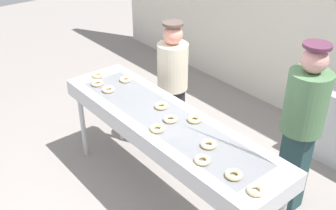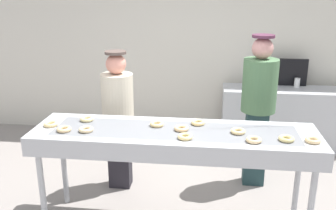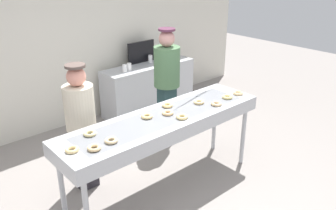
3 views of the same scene
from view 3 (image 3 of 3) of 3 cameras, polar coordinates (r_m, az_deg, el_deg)
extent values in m
plane|color=gray|center=(4.45, -0.58, -13.35)|extent=(16.00, 16.00, 0.00)
cube|color=silver|center=(5.80, -17.25, 11.57)|extent=(8.00, 0.12, 3.17)
cube|color=#B7BABF|center=(3.99, -0.63, -2.92)|extent=(2.57, 0.68, 0.17)
cube|color=slate|center=(3.97, -0.63, -2.34)|extent=(2.18, 0.47, 0.08)
cylinder|color=#B7BABF|center=(4.84, 12.16, -5.02)|extent=(0.06, 0.06, 0.81)
cylinder|color=#B7BABF|center=(3.90, -16.89, -13.14)|extent=(0.06, 0.06, 0.81)
cylinder|color=#B7BABF|center=(5.12, 7.58, -3.04)|extent=(0.06, 0.06, 0.81)
torus|color=#EEC689|center=(3.35, -11.96, -6.88)|extent=(0.17, 0.17, 0.04)
torus|color=#F8C688|center=(3.99, -0.05, -1.28)|extent=(0.14, 0.14, 0.04)
torus|color=beige|center=(3.45, -9.27, -5.74)|extent=(0.16, 0.16, 0.04)
torus|color=#F0CE8B|center=(4.30, 5.05, 0.50)|extent=(0.18, 0.18, 0.04)
torus|color=#E8C48A|center=(4.65, 11.38, 1.92)|extent=(0.16, 0.16, 0.04)
torus|color=#E7D283|center=(4.50, 9.66, 1.31)|extent=(0.14, 0.14, 0.04)
torus|color=beige|center=(3.62, -12.66, -4.56)|extent=(0.17, 0.17, 0.04)
torus|color=#F7D187|center=(3.91, -3.45, -1.85)|extent=(0.18, 0.18, 0.04)
torus|color=#F6CF82|center=(4.19, -0.11, -0.04)|extent=(0.18, 0.18, 0.04)
torus|color=#F3CE86|center=(3.37, -15.43, -7.05)|extent=(0.18, 0.18, 0.04)
torus|color=#F3D488|center=(3.89, 2.30, -1.95)|extent=(0.16, 0.16, 0.04)
torus|color=#E6C18A|center=(4.27, 7.90, 0.20)|extent=(0.17, 0.17, 0.04)
cube|color=#1E383B|center=(5.30, -0.18, -1.39)|extent=(0.24, 0.18, 0.89)
cylinder|color=#4C724C|center=(5.04, -0.19, 6.28)|extent=(0.38, 0.38, 0.58)
sphere|color=tan|center=(4.94, -0.20, 10.78)|extent=(0.23, 0.23, 0.23)
cylinder|color=#4F273C|center=(4.91, -0.20, 12.24)|extent=(0.24, 0.24, 0.03)
cube|color=#25222A|center=(4.39, -13.41, -8.43)|extent=(0.24, 0.18, 0.80)
cylinder|color=beige|center=(4.09, -14.26, -0.46)|extent=(0.35, 0.35, 0.53)
sphere|color=#DF8F7A|center=(3.96, -14.79, 4.51)|extent=(0.22, 0.22, 0.22)
cylinder|color=brown|center=(3.92, -14.97, 6.21)|extent=(0.23, 0.23, 0.03)
cube|color=#B7BABF|center=(6.42, -3.13, 2.90)|extent=(1.78, 0.51, 0.86)
cylinder|color=white|center=(6.44, -2.90, 7.58)|extent=(0.08, 0.08, 0.13)
cylinder|color=white|center=(5.90, -7.09, 5.99)|extent=(0.08, 0.08, 0.13)
cylinder|color=white|center=(5.97, -6.36, 6.22)|extent=(0.08, 0.08, 0.13)
cube|color=black|center=(6.40, -4.42, 8.63)|extent=(0.57, 0.04, 0.38)
camera|label=1|loc=(4.81, 42.88, 20.88)|focal=42.70mm
camera|label=2|loc=(2.70, 55.59, 3.75)|focal=39.61mm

